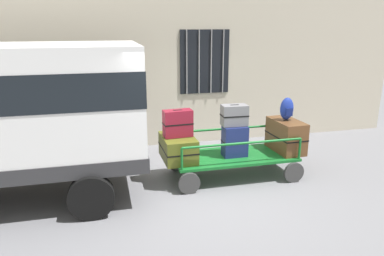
% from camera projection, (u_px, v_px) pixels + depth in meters
% --- Properties ---
extents(ground_plane, '(40.00, 40.00, 0.00)m').
position_uv_depth(ground_plane, '(197.00, 188.00, 6.65)').
color(ground_plane, slate).
extents(building_wall, '(12.00, 0.38, 5.00)m').
position_uv_depth(building_wall, '(168.00, 41.00, 8.52)').
color(building_wall, '#BCB29E').
rests_on(building_wall, ground).
extents(luggage_cart, '(2.41, 1.13, 0.44)m').
position_uv_depth(luggage_cart, '(233.00, 159.00, 7.05)').
color(luggage_cart, '#146023').
rests_on(luggage_cart, ground).
extents(cart_railing, '(2.30, 0.99, 0.42)m').
position_uv_depth(cart_railing, '(234.00, 138.00, 6.94)').
color(cart_railing, '#146023').
rests_on(cart_railing, luggage_cart).
extents(suitcase_left_bottom, '(0.61, 0.89, 0.45)m').
position_uv_depth(suitcase_left_bottom, '(178.00, 148.00, 6.76)').
color(suitcase_left_bottom, '#4C5119').
rests_on(suitcase_left_bottom, luggage_cart).
extents(suitcase_left_middle, '(0.55, 0.29, 0.50)m').
position_uv_depth(suitcase_left_middle, '(178.00, 123.00, 6.62)').
color(suitcase_left_middle, maroon).
rests_on(suitcase_left_middle, suitcase_left_bottom).
extents(suitcase_midleft_bottom, '(0.47, 0.29, 0.59)m').
position_uv_depth(suitcase_midleft_bottom, '(235.00, 141.00, 6.92)').
color(suitcase_midleft_bottom, navy).
rests_on(suitcase_midleft_bottom, luggage_cart).
extents(suitcase_midleft_middle, '(0.50, 0.31, 0.40)m').
position_uv_depth(suitcase_midleft_middle, '(234.00, 115.00, 6.84)').
color(suitcase_midleft_middle, slate).
rests_on(suitcase_midleft_middle, suitcase_midleft_bottom).
extents(suitcase_center_bottom, '(0.52, 0.89, 0.63)m').
position_uv_depth(suitcase_center_bottom, '(286.00, 136.00, 7.20)').
color(suitcase_center_bottom, brown).
rests_on(suitcase_center_bottom, luggage_cart).
extents(backpack, '(0.27, 0.22, 0.44)m').
position_uv_depth(backpack, '(287.00, 109.00, 7.07)').
color(backpack, navy).
rests_on(backpack, suitcase_center_bottom).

